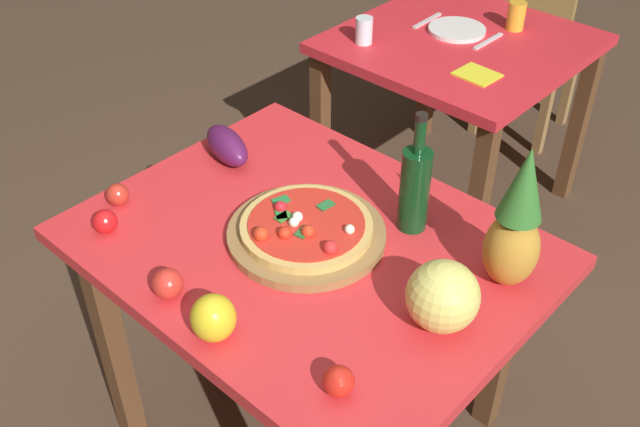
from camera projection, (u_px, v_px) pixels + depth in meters
name	position (u px, v px, depth m)	size (l,w,h in m)	color
ground_plane	(311.00, 422.00, 2.31)	(10.00, 10.00, 0.00)	#4C3828
display_table	(309.00, 270.00, 1.91)	(1.12, 0.88, 0.74)	brown
background_table	(458.00, 66.00, 2.86)	(0.85, 0.87, 0.74)	brown
dining_chair	(528.00, 43.00, 3.35)	(0.45, 0.45, 0.85)	olive
pizza_board	(307.00, 234.00, 1.86)	(0.40, 0.40, 0.03)	olive
pizza	(305.00, 227.00, 1.84)	(0.33, 0.33, 0.05)	tan
wine_bottle	(415.00, 187.00, 1.83)	(0.08, 0.08, 0.33)	#0E3818
pineapple_left	(516.00, 226.00, 1.64)	(0.13, 0.13, 0.37)	#BF872E
melon	(443.00, 296.00, 1.58)	(0.16, 0.16, 0.16)	#E2DB6A
bell_pepper	(213.00, 318.00, 1.58)	(0.10, 0.10, 0.11)	yellow
eggplant	(227.00, 145.00, 2.12)	(0.20, 0.09, 0.09)	#52184A
tomato_near_board	(339.00, 381.00, 1.47)	(0.07, 0.07, 0.07)	red
tomato_beside_pepper	(105.00, 221.00, 1.87)	(0.06, 0.06, 0.06)	red
tomato_by_bottle	(168.00, 284.00, 1.68)	(0.07, 0.07, 0.07)	red
tomato_at_corner	(118.00, 194.00, 1.96)	(0.06, 0.06, 0.06)	red
drinking_glass_juice	(516.00, 16.00, 2.82)	(0.07, 0.07, 0.11)	gold
drinking_glass_water	(364.00, 30.00, 2.73)	(0.06, 0.06, 0.10)	silver
dinner_plate	(457.00, 30.00, 2.83)	(0.22, 0.22, 0.02)	white
fork_utensil	(427.00, 21.00, 2.91)	(0.02, 0.18, 0.01)	silver
knife_utensil	(488.00, 41.00, 2.76)	(0.02, 0.18, 0.01)	silver
napkin_folded	(477.00, 75.00, 2.55)	(0.14, 0.12, 0.01)	yellow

